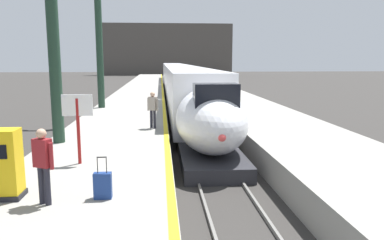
{
  "coord_description": "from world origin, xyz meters",
  "views": [
    {
      "loc": [
        -1.98,
        -3.01,
        4.19
      ],
      "look_at": [
        -0.74,
        11.75,
        1.8
      ],
      "focal_mm": 35.0,
      "sensor_mm": 36.0,
      "label": 1
    }
  ],
  "objects_px": {
    "highspeed_train_main": "(180,81)",
    "departure_info_board": "(78,115)",
    "passenger_mid_platform": "(153,107)",
    "rolling_suitcase": "(103,185)",
    "passenger_near_edge": "(43,161)",
    "ticket_machine_yellow": "(4,167)",
    "station_column_far": "(99,26)"
  },
  "relations": [
    {
      "from": "rolling_suitcase",
      "to": "ticket_machine_yellow",
      "type": "bearing_deg",
      "value": 174.29
    },
    {
      "from": "station_column_far",
      "to": "passenger_mid_platform",
      "type": "distance_m",
      "value": 9.72
    },
    {
      "from": "passenger_near_edge",
      "to": "departure_info_board",
      "type": "height_order",
      "value": "departure_info_board"
    },
    {
      "from": "passenger_mid_platform",
      "to": "ticket_machine_yellow",
      "type": "distance_m",
      "value": 9.17
    },
    {
      "from": "passenger_near_edge",
      "to": "departure_info_board",
      "type": "distance_m",
      "value": 3.31
    },
    {
      "from": "station_column_far",
      "to": "departure_info_board",
      "type": "xyz_separation_m",
      "value": [
        1.43,
        -13.76,
        -3.76
      ]
    },
    {
      "from": "passenger_mid_platform",
      "to": "station_column_far",
      "type": "bearing_deg",
      "value": 114.02
    },
    {
      "from": "highspeed_train_main",
      "to": "ticket_machine_yellow",
      "type": "relative_size",
      "value": 34.85
    },
    {
      "from": "rolling_suitcase",
      "to": "ticket_machine_yellow",
      "type": "xyz_separation_m",
      "value": [
        -2.22,
        0.22,
        0.44
      ]
    },
    {
      "from": "highspeed_train_main",
      "to": "departure_info_board",
      "type": "xyz_separation_m",
      "value": [
        -4.47,
        -27.64,
        0.59
      ]
    },
    {
      "from": "rolling_suitcase",
      "to": "departure_info_board",
      "type": "xyz_separation_m",
      "value": [
        -1.15,
        3.02,
        1.2
      ]
    },
    {
      "from": "station_column_far",
      "to": "rolling_suitcase",
      "type": "relative_size",
      "value": 8.86
    },
    {
      "from": "passenger_mid_platform",
      "to": "departure_info_board",
      "type": "relative_size",
      "value": 0.8
    },
    {
      "from": "passenger_near_edge",
      "to": "rolling_suitcase",
      "type": "bearing_deg",
      "value": 11.78
    },
    {
      "from": "passenger_near_edge",
      "to": "rolling_suitcase",
      "type": "distance_m",
      "value": 1.41
    },
    {
      "from": "highspeed_train_main",
      "to": "rolling_suitcase",
      "type": "xyz_separation_m",
      "value": [
        -3.33,
        -30.66,
        -0.61
      ]
    },
    {
      "from": "highspeed_train_main",
      "to": "passenger_near_edge",
      "type": "distance_m",
      "value": 31.24
    },
    {
      "from": "rolling_suitcase",
      "to": "passenger_near_edge",
      "type": "bearing_deg",
      "value": -168.22
    },
    {
      "from": "passenger_mid_platform",
      "to": "rolling_suitcase",
      "type": "bearing_deg",
      "value": -96.33
    },
    {
      "from": "passenger_mid_platform",
      "to": "ticket_machine_yellow",
      "type": "relative_size",
      "value": 1.06
    },
    {
      "from": "station_column_far",
      "to": "ticket_machine_yellow",
      "type": "xyz_separation_m",
      "value": [
        0.35,
        -16.56,
        -4.53
      ]
    },
    {
      "from": "passenger_mid_platform",
      "to": "rolling_suitcase",
      "type": "height_order",
      "value": "passenger_mid_platform"
    },
    {
      "from": "station_column_far",
      "to": "passenger_near_edge",
      "type": "relative_size",
      "value": 5.15
    },
    {
      "from": "departure_info_board",
      "to": "station_column_far",
      "type": "bearing_deg",
      "value": 95.92
    },
    {
      "from": "ticket_machine_yellow",
      "to": "rolling_suitcase",
      "type": "bearing_deg",
      "value": -5.71
    },
    {
      "from": "highspeed_train_main",
      "to": "passenger_mid_platform",
      "type": "bearing_deg",
      "value": -96.13
    },
    {
      "from": "passenger_near_edge",
      "to": "passenger_mid_platform",
      "type": "height_order",
      "value": "same"
    },
    {
      "from": "highspeed_train_main",
      "to": "rolling_suitcase",
      "type": "height_order",
      "value": "highspeed_train_main"
    },
    {
      "from": "highspeed_train_main",
      "to": "station_column_far",
      "type": "height_order",
      "value": "station_column_far"
    },
    {
      "from": "departure_info_board",
      "to": "passenger_near_edge",
      "type": "bearing_deg",
      "value": -91.1
    },
    {
      "from": "ticket_machine_yellow",
      "to": "passenger_near_edge",
      "type": "bearing_deg",
      "value": -25.06
    },
    {
      "from": "highspeed_train_main",
      "to": "passenger_near_edge",
      "type": "bearing_deg",
      "value": -98.35
    }
  ]
}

